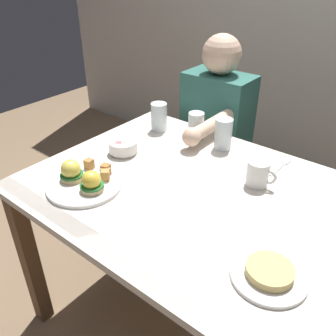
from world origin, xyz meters
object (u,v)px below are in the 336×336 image
object	(u,v)px
water_glass_far	(159,119)
coffee_mug	(258,173)
fork	(281,166)
water_glass_near	(223,136)
eggs_benedict_plate	(84,180)
diner_person	(214,132)
dining_table	(195,213)
fruit_bowl	(123,147)
water_glass_extra	(196,127)
side_plate	(269,274)

from	to	relation	value
water_glass_far	coffee_mug	bearing A→B (deg)	-13.08
fork	coffee_mug	bearing A→B (deg)	-95.43
water_glass_far	water_glass_near	bearing A→B (deg)	5.02
eggs_benedict_plate	diner_person	size ratio (longest dim) A/B	0.24
coffee_mug	water_glass_far	world-z (taller)	water_glass_far
fork	water_glass_near	xyz separation A→B (m)	(-0.26, -0.01, 0.05)
eggs_benedict_plate	water_glass_near	distance (m)	0.61
dining_table	water_glass_near	distance (m)	0.38
fruit_bowl	coffee_mug	bearing A→B (deg)	13.80
water_glass_extra	side_plate	size ratio (longest dim) A/B	0.60
coffee_mug	diner_person	bearing A→B (deg)	136.28
fork	side_plate	world-z (taller)	side_plate
water_glass_far	fork	bearing A→B (deg)	3.76
water_glass_extra	side_plate	xyz separation A→B (m)	(0.61, -0.54, -0.04)
side_plate	diner_person	bearing A→B (deg)	130.00
dining_table	fruit_bowl	size ratio (longest dim) A/B	10.00
fork	water_glass_extra	size ratio (longest dim) A/B	1.29
dining_table	water_glass_far	bearing A→B (deg)	144.87
dining_table	side_plate	xyz separation A→B (m)	(0.38, -0.21, 0.12)
eggs_benedict_plate	coffee_mug	world-z (taller)	coffee_mug
fork	side_plate	distance (m)	0.58
fork	water_glass_extra	world-z (taller)	water_glass_extra
water_glass_near	diner_person	bearing A→B (deg)	127.61
side_plate	eggs_benedict_plate	bearing A→B (deg)	-177.89
fruit_bowl	diner_person	size ratio (longest dim) A/B	0.11
eggs_benedict_plate	water_glass_extra	world-z (taller)	water_glass_extra
eggs_benedict_plate	water_glass_far	xyz separation A→B (m)	(-0.10, 0.53, 0.03)
water_glass_near	coffee_mug	bearing A→B (deg)	-33.47
water_glass_near	eggs_benedict_plate	bearing A→B (deg)	-112.33
eggs_benedict_plate	water_glass_far	bearing A→B (deg)	100.45
fruit_bowl	water_glass_near	world-z (taller)	water_glass_near
dining_table	water_glass_extra	bearing A→B (deg)	125.48
diner_person	coffee_mug	bearing A→B (deg)	-43.72
water_glass_far	water_glass_extra	bearing A→B (deg)	11.30
water_glass_far	side_plate	size ratio (longest dim) A/B	0.66
coffee_mug	water_glass_extra	world-z (taller)	water_glass_extra
water_glass_far	diner_person	xyz separation A→B (m)	(0.12, 0.30, -0.15)
eggs_benedict_plate	dining_table	bearing A→B (deg)	36.14
fruit_bowl	water_glass_far	world-z (taller)	water_glass_far
dining_table	fruit_bowl	bearing A→B (deg)	175.74
side_plate	fork	bearing A→B (deg)	110.72
diner_person	water_glass_near	bearing A→B (deg)	-52.39
coffee_mug	water_glass_near	bearing A→B (deg)	146.53
fruit_bowl	water_glass_near	distance (m)	0.42
fork	side_plate	bearing A→B (deg)	-69.28
water_glass_near	diner_person	xyz separation A→B (m)	(-0.21, 0.28, -0.15)
side_plate	diner_person	size ratio (longest dim) A/B	0.18
dining_table	fork	distance (m)	0.39
coffee_mug	side_plate	world-z (taller)	coffee_mug
water_glass_near	fruit_bowl	bearing A→B (deg)	-135.28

